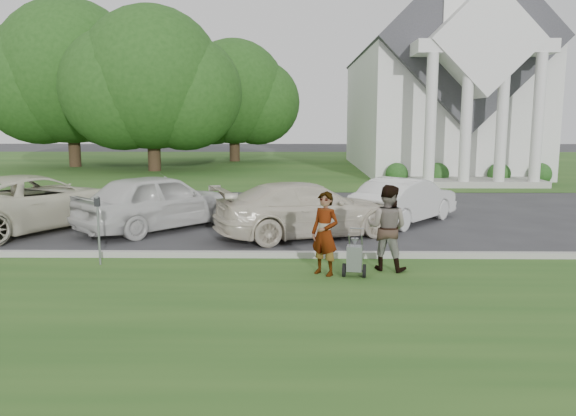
{
  "coord_description": "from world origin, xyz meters",
  "views": [
    {
      "loc": [
        0.52,
        -11.79,
        3.11
      ],
      "look_at": [
        0.36,
        0.0,
        1.24
      ],
      "focal_mm": 35.0,
      "sensor_mm": 36.0,
      "label": 1
    }
  ],
  "objects_px": {
    "car_a": "(34,202)",
    "car_c": "(308,210)",
    "car_b": "(159,201)",
    "car_d": "(405,200)",
    "person_right": "(387,228)",
    "church": "(436,72)",
    "person_left": "(325,234)",
    "tree_back": "(234,97)",
    "striping_cart": "(354,259)",
    "parking_meter_near": "(98,222)",
    "tree_far": "(70,79)",
    "tree_left": "(151,85)"
  },
  "relations": [
    {
      "from": "person_left",
      "to": "car_c",
      "type": "relative_size",
      "value": 0.34
    },
    {
      "from": "person_left",
      "to": "parking_meter_near",
      "type": "distance_m",
      "value": 4.84
    },
    {
      "from": "tree_back",
      "to": "car_c",
      "type": "xyz_separation_m",
      "value": [
        4.86,
        -27.02,
        -4.0
      ]
    },
    {
      "from": "parking_meter_near",
      "to": "tree_far",
      "type": "bearing_deg",
      "value": 112.37
    },
    {
      "from": "church",
      "to": "car_c",
      "type": "distance_m",
      "value": 22.35
    },
    {
      "from": "church",
      "to": "tree_left",
      "type": "distance_m",
      "value": 17.07
    },
    {
      "from": "striping_cart",
      "to": "car_b",
      "type": "bearing_deg",
      "value": 145.33
    },
    {
      "from": "person_right",
      "to": "tree_far",
      "type": "bearing_deg",
      "value": -33.03
    },
    {
      "from": "car_d",
      "to": "car_a",
      "type": "bearing_deg",
      "value": 45.89
    },
    {
      "from": "church",
      "to": "person_left",
      "type": "distance_m",
      "value": 25.73
    },
    {
      "from": "tree_far",
      "to": "person_left",
      "type": "height_order",
      "value": "tree_far"
    },
    {
      "from": "tree_back",
      "to": "car_a",
      "type": "distance_m",
      "value": 26.59
    },
    {
      "from": "tree_left",
      "to": "striping_cart",
      "type": "relative_size",
      "value": 11.03
    },
    {
      "from": "tree_left",
      "to": "person_right",
      "type": "xyz_separation_m",
      "value": [
        10.42,
        -22.43,
        -4.22
      ]
    },
    {
      "from": "parking_meter_near",
      "to": "car_a",
      "type": "bearing_deg",
      "value": 129.12
    },
    {
      "from": "church",
      "to": "tree_back",
      "type": "height_order",
      "value": "church"
    },
    {
      "from": "striping_cart",
      "to": "parking_meter_near",
      "type": "distance_m",
      "value": 5.46
    },
    {
      "from": "tree_far",
      "to": "car_a",
      "type": "distance_m",
      "value": 22.83
    },
    {
      "from": "car_a",
      "to": "car_c",
      "type": "height_order",
      "value": "car_a"
    },
    {
      "from": "person_right",
      "to": "parking_meter_near",
      "type": "height_order",
      "value": "person_right"
    },
    {
      "from": "tree_left",
      "to": "person_right",
      "type": "relative_size",
      "value": 5.99
    },
    {
      "from": "tree_far",
      "to": "parking_meter_near",
      "type": "xyz_separation_m",
      "value": [
        10.34,
        -25.11,
        -4.75
      ]
    },
    {
      "from": "tree_left",
      "to": "car_b",
      "type": "relative_size",
      "value": 2.23
    },
    {
      "from": "striping_cart",
      "to": "car_c",
      "type": "distance_m",
      "value": 4.04
    },
    {
      "from": "tree_far",
      "to": "parking_meter_near",
      "type": "height_order",
      "value": "tree_far"
    },
    {
      "from": "car_b",
      "to": "tree_far",
      "type": "bearing_deg",
      "value": -20.41
    },
    {
      "from": "tree_far",
      "to": "car_b",
      "type": "xyz_separation_m",
      "value": [
        10.68,
        -21.14,
        -4.88
      ]
    },
    {
      "from": "person_left",
      "to": "person_right",
      "type": "relative_size",
      "value": 0.95
    },
    {
      "from": "car_b",
      "to": "car_d",
      "type": "distance_m",
      "value": 7.29
    },
    {
      "from": "car_b",
      "to": "car_d",
      "type": "xyz_separation_m",
      "value": [
        7.19,
        1.18,
        -0.13
      ]
    },
    {
      "from": "tree_far",
      "to": "tree_back",
      "type": "distance_m",
      "value": 11.22
    },
    {
      "from": "car_c",
      "to": "striping_cart",
      "type": "bearing_deg",
      "value": 170.56
    },
    {
      "from": "parking_meter_near",
      "to": "striping_cart",
      "type": "bearing_deg",
      "value": -9.01
    },
    {
      "from": "tree_back",
      "to": "car_b",
      "type": "relative_size",
      "value": 2.02
    },
    {
      "from": "tree_back",
      "to": "car_c",
      "type": "relative_size",
      "value": 1.93
    },
    {
      "from": "tree_left",
      "to": "parking_meter_near",
      "type": "bearing_deg",
      "value": -78.91
    },
    {
      "from": "tree_back",
      "to": "car_a",
      "type": "relative_size",
      "value": 1.7
    },
    {
      "from": "church",
      "to": "striping_cart",
      "type": "relative_size",
      "value": 25.01
    },
    {
      "from": "car_d",
      "to": "church",
      "type": "bearing_deg",
      "value": -66.29
    },
    {
      "from": "striping_cart",
      "to": "parking_meter_near",
      "type": "relative_size",
      "value": 0.65
    },
    {
      "from": "tree_far",
      "to": "tree_back",
      "type": "xyz_separation_m",
      "value": [
        10.0,
        5.0,
        -0.97
      ]
    },
    {
      "from": "tree_left",
      "to": "person_left",
      "type": "bearing_deg",
      "value": -68.22
    },
    {
      "from": "tree_back",
      "to": "striping_cart",
      "type": "relative_size",
      "value": 9.98
    },
    {
      "from": "person_right",
      "to": "church",
      "type": "bearing_deg",
      "value": -81.52
    },
    {
      "from": "person_right",
      "to": "car_a",
      "type": "distance_m",
      "value": 10.26
    },
    {
      "from": "church",
      "to": "parking_meter_near",
      "type": "bearing_deg",
      "value": -118.61
    },
    {
      "from": "car_a",
      "to": "car_c",
      "type": "relative_size",
      "value": 1.13
    },
    {
      "from": "parking_meter_near",
      "to": "car_c",
      "type": "relative_size",
      "value": 0.3
    },
    {
      "from": "person_left",
      "to": "parking_meter_near",
      "type": "bearing_deg",
      "value": -150.04
    },
    {
      "from": "person_left",
      "to": "car_c",
      "type": "height_order",
      "value": "person_left"
    }
  ]
}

